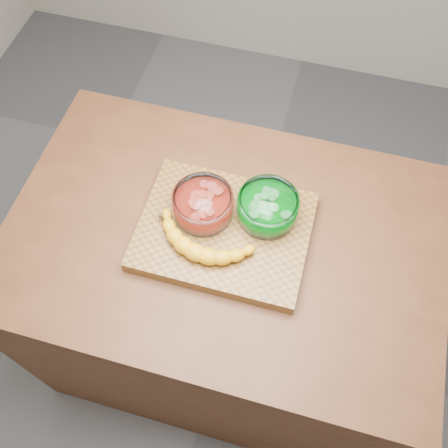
# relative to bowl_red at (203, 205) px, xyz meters

# --- Properties ---
(ground) EXTENTS (3.50, 3.50, 0.00)m
(ground) POSITION_rel_bowl_red_xyz_m (0.07, -0.03, -0.98)
(ground) COLOR #505054
(ground) RESTS_ON ground
(counter) EXTENTS (1.20, 0.80, 0.90)m
(counter) POSITION_rel_bowl_red_xyz_m (0.07, -0.03, -0.53)
(counter) COLOR #502C18
(counter) RESTS_ON ground
(cutting_board) EXTENTS (0.45, 0.35, 0.04)m
(cutting_board) POSITION_rel_bowl_red_xyz_m (0.07, -0.03, -0.06)
(cutting_board) COLOR brown
(cutting_board) RESTS_ON counter
(bowl_red) EXTENTS (0.16, 0.16, 0.07)m
(bowl_red) POSITION_rel_bowl_red_xyz_m (0.00, 0.00, 0.00)
(bowl_red) COLOR white
(bowl_red) RESTS_ON cutting_board
(bowl_green) EXTENTS (0.16, 0.16, 0.07)m
(bowl_green) POSITION_rel_bowl_red_xyz_m (0.17, 0.04, 0.00)
(bowl_green) COLOR white
(bowl_green) RESTS_ON cutting_board
(banana) EXTENTS (0.30, 0.16, 0.04)m
(banana) POSITION_rel_bowl_red_xyz_m (0.03, -0.09, -0.02)
(banana) COLOR gold
(banana) RESTS_ON cutting_board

